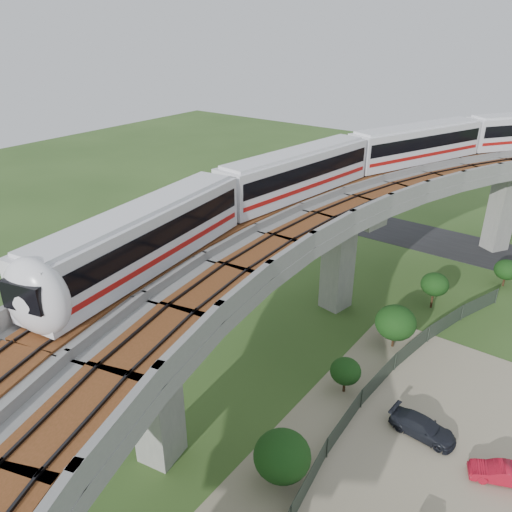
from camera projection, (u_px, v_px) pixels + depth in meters
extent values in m
plane|color=#325221|center=(256.00, 360.00, 37.18)|extent=(160.00, 160.00, 0.00)
cube|color=gray|center=(434.00, 468.00, 28.18)|extent=(18.00, 26.00, 0.04)
cube|color=#232326|center=(408.00, 234.00, 58.89)|extent=(60.00, 8.00, 0.03)
cube|color=#99968E|center=(501.00, 212.00, 53.47)|extent=(2.86, 2.93, 8.40)
cube|color=#99968E|center=(511.00, 169.00, 51.41)|extent=(7.21, 5.74, 1.20)
cube|color=#99968E|center=(338.00, 263.00, 42.42)|extent=(2.35, 2.51, 8.40)
cube|color=#99968E|center=(342.00, 210.00, 40.35)|extent=(7.31, 3.58, 1.20)
cube|color=#99968E|center=(157.00, 398.00, 27.33)|extent=(2.35, 2.51, 8.40)
cube|color=#99968E|center=(149.00, 324.00, 25.26)|extent=(7.31, 3.58, 1.20)
cube|color=gray|center=(469.00, 166.00, 48.75)|extent=(16.42, 20.91, 0.80)
cube|color=gray|center=(437.00, 147.00, 51.82)|extent=(8.66, 17.08, 1.00)
cube|color=gray|center=(509.00, 167.00, 44.91)|extent=(8.66, 17.08, 1.00)
cube|color=brown|center=(452.00, 156.00, 50.32)|extent=(10.68, 18.08, 0.12)
cube|color=black|center=(452.00, 155.00, 50.27)|extent=(9.69, 17.59, 0.12)
cube|color=brown|center=(488.00, 166.00, 46.78)|extent=(10.68, 18.08, 0.12)
cube|color=black|center=(489.00, 165.00, 46.73)|extent=(9.69, 17.59, 0.12)
cube|color=gray|center=(333.00, 202.00, 39.10)|extent=(11.77, 20.03, 0.80)
cube|color=gray|center=(292.00, 179.00, 41.48)|extent=(3.22, 18.71, 1.00)
cube|color=gray|center=(382.00, 204.00, 35.95)|extent=(3.22, 18.71, 1.00)
cube|color=brown|center=(312.00, 190.00, 40.32)|extent=(5.44, 19.05, 0.12)
cube|color=black|center=(312.00, 189.00, 40.26)|extent=(4.35, 18.88, 0.12)
cube|color=brown|center=(357.00, 203.00, 37.49)|extent=(5.44, 19.05, 0.12)
cube|color=black|center=(357.00, 202.00, 37.44)|extent=(4.35, 18.88, 0.12)
cube|color=gray|center=(163.00, 296.00, 25.88)|extent=(11.77, 20.03, 0.80)
cube|color=gray|center=(98.00, 263.00, 27.31)|extent=(3.22, 18.71, 1.00)
cube|color=gray|center=(234.00, 300.00, 23.68)|extent=(3.22, 18.71, 1.00)
cube|color=brown|center=(129.00, 278.00, 26.61)|extent=(5.44, 19.05, 0.12)
cube|color=black|center=(129.00, 276.00, 26.56)|extent=(4.35, 18.88, 0.12)
cube|color=brown|center=(198.00, 298.00, 24.76)|extent=(5.44, 19.05, 0.12)
cube|color=black|center=(197.00, 296.00, 24.70)|extent=(4.35, 18.88, 0.12)
cube|color=white|center=(144.00, 238.00, 27.00)|extent=(4.61, 15.22, 3.20)
cube|color=white|center=(140.00, 209.00, 26.27)|extent=(3.98, 14.41, 0.22)
cube|color=black|center=(143.00, 231.00, 26.81)|extent=(4.59, 14.64, 1.15)
cube|color=#B71512|center=(145.00, 251.00, 27.33)|extent=(4.59, 14.64, 0.30)
cube|color=black|center=(146.00, 262.00, 27.63)|extent=(3.53, 12.89, 0.28)
cube|color=white|center=(297.00, 173.00, 38.30)|extent=(4.50, 15.22, 3.20)
cube|color=white|center=(298.00, 152.00, 37.57)|extent=(3.87, 14.41, 0.22)
cube|color=black|center=(297.00, 168.00, 38.11)|extent=(4.49, 14.63, 1.15)
cube|color=#B71512|center=(297.00, 183.00, 38.63)|extent=(4.49, 14.63, 0.30)
cube|color=black|center=(296.00, 192.00, 38.93)|extent=(3.43, 12.89, 0.28)
cube|color=white|center=(416.00, 144.00, 47.18)|extent=(7.97, 14.95, 3.20)
cube|color=white|center=(419.00, 126.00, 46.44)|extent=(7.20, 14.06, 0.22)
cube|color=black|center=(417.00, 140.00, 46.98)|extent=(7.81, 14.42, 1.15)
cube|color=#B71512|center=(415.00, 152.00, 47.50)|extent=(7.81, 14.42, 0.30)
cube|color=black|center=(414.00, 160.00, 47.81)|extent=(6.41, 12.57, 0.28)
ellipsoid|color=white|center=(37.00, 297.00, 21.05)|extent=(3.67, 2.58, 3.64)
cylinder|color=#2D382D|center=(497.00, 296.00, 44.22)|extent=(0.08, 0.08, 1.50)
cube|color=#2D382D|center=(479.00, 304.00, 43.01)|extent=(1.69, 4.77, 1.40)
cylinder|color=#2D382D|center=(462.00, 313.00, 41.72)|extent=(0.08, 0.08, 1.50)
cube|color=#2D382D|center=(445.00, 323.00, 40.34)|extent=(1.23, 4.91, 1.40)
cylinder|color=#2D382D|center=(429.00, 334.00, 38.88)|extent=(0.08, 0.08, 1.50)
cube|color=#2D382D|center=(412.00, 347.00, 37.34)|extent=(0.75, 4.99, 1.40)
cylinder|color=#2D382D|center=(395.00, 362.00, 35.72)|extent=(0.08, 0.08, 1.50)
cube|color=#2D382D|center=(379.00, 379.00, 34.03)|extent=(0.27, 5.04, 1.40)
cylinder|color=#2D382D|center=(362.00, 399.00, 32.27)|extent=(0.08, 0.08, 1.50)
cube|color=#2D382D|center=(345.00, 422.00, 30.45)|extent=(0.27, 5.04, 1.40)
cylinder|color=#2D382D|center=(327.00, 448.00, 28.57)|extent=(0.08, 0.08, 1.50)
cube|color=#2D382D|center=(310.00, 479.00, 26.63)|extent=(0.75, 4.99, 1.40)
cylinder|color=#382314|center=(504.00, 281.00, 47.25)|extent=(0.18, 0.18, 1.05)
ellipsoid|color=#143711|center=(507.00, 270.00, 46.74)|extent=(2.23, 2.23, 1.89)
cylinder|color=#382314|center=(432.00, 299.00, 43.59)|extent=(0.18, 0.18, 1.60)
ellipsoid|color=#143711|center=(435.00, 284.00, 42.94)|extent=(2.37, 2.37, 2.01)
cylinder|color=#382314|center=(393.00, 340.00, 38.40)|extent=(0.18, 0.18, 1.27)
ellipsoid|color=#143711|center=(396.00, 323.00, 37.73)|extent=(3.10, 3.10, 2.64)
cylinder|color=#382314|center=(344.00, 385.00, 33.78)|extent=(0.18, 0.18, 1.11)
ellipsoid|color=#143711|center=(346.00, 371.00, 33.28)|extent=(2.08, 2.08, 1.77)
cylinder|color=#382314|center=(282.00, 476.00, 27.07)|extent=(0.18, 0.18, 1.11)
ellipsoid|color=#143711|center=(282.00, 456.00, 26.43)|extent=(3.09, 3.09, 2.63)
imported|color=maroon|center=(501.00, 473.00, 27.23)|extent=(3.47, 2.34, 1.08)
imported|color=black|center=(423.00, 427.00, 30.20)|extent=(4.12, 1.89, 1.17)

